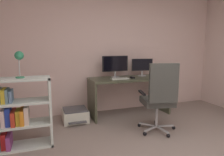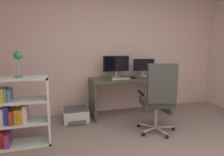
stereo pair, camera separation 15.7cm
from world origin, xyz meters
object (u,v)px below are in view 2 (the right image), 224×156
desk (130,87)px  desk_lamp (18,58)px  computer_mouse (133,78)px  printer (76,114)px  keyboard (120,79)px  monitor_secondary (144,66)px  monitor_main (116,65)px  office_chair (159,96)px  bookshelf (15,113)px

desk → desk_lamp: (-1.92, -0.80, 0.66)m
computer_mouse → printer: computer_mouse is taller
keyboard → printer: keyboard is taller
keyboard → desk_lamp: desk_lamp is taller
printer → desk: bearing=2.3°
monitor_secondary → desk: bearing=-158.8°
monitor_main → keyboard: (0.00, -0.25, -0.25)m
desk_lamp → printer: 1.57m
keyboard → printer: size_ratio=0.64×
computer_mouse → office_chair: size_ratio=0.09×
monitor_secondary → keyboard: monitor_secondary is taller
computer_mouse → desk_lamp: 2.12m
printer → monitor_main: bearing=12.1°
monitor_main → bookshelf: bearing=-152.1°
computer_mouse → bookshelf: bearing=-170.1°
monitor_secondary → office_chair: 1.25m
office_chair → monitor_secondary: bearing=75.8°
computer_mouse → keyboard: bearing=175.3°
monitor_main → printer: size_ratio=1.02×
desk → computer_mouse: size_ratio=15.76×
office_chair → printer: (-1.17, 0.98, -0.50)m
computer_mouse → bookshelf: (-2.04, -0.70, -0.30)m
keyboard → printer: bearing=176.6°
office_chair → monitor_main: bearing=105.1°
monitor_secondary → office_chair: office_chair is taller
computer_mouse → monitor_secondary: bearing=25.8°
keyboard → office_chair: office_chair is taller
desk → monitor_secondary: (0.36, 0.14, 0.41)m
desk → office_chair: (0.07, -1.02, 0.05)m
monitor_main → keyboard: bearing=-89.8°
monitor_main → bookshelf: (-1.76, -0.94, -0.54)m
monitor_secondary → printer: bearing=-172.8°
computer_mouse → office_chair: bearing=-96.9°
monitor_secondary → computer_mouse: 0.45m
keyboard → monitor_secondary: bearing=23.9°
desk → computer_mouse: (0.03, -0.09, 0.21)m
computer_mouse → desk_lamp: (-1.95, -0.70, 0.45)m
monitor_main → office_chair: bearing=-74.9°
monitor_main → keyboard: 0.36m
desk → computer_mouse: computer_mouse is taller
desk → computer_mouse: 0.23m
computer_mouse → bookshelf: size_ratio=0.10×
keyboard → printer: (-0.86, 0.07, -0.65)m
desk → keyboard: (-0.25, -0.11, 0.20)m
desk_lamp → printer: (0.82, 0.75, -1.10)m
monitor_main → desk_lamp: 1.93m
monitor_main → computer_mouse: bearing=-40.2°
keyboard → office_chair: 0.97m
computer_mouse → desk: bearing=97.4°
bookshelf → desk_lamp: desk_lamp is taller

